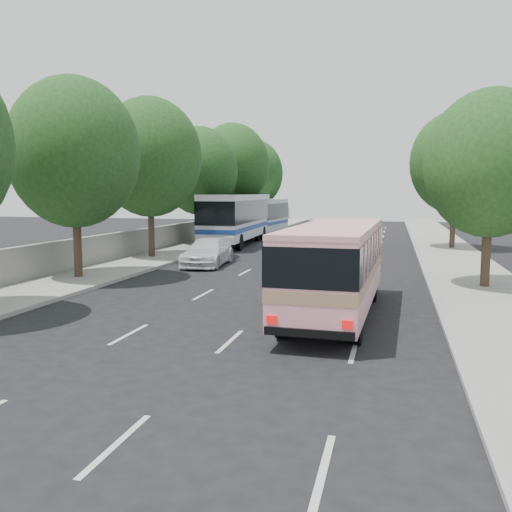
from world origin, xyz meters
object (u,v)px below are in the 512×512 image
(tour_coach_rear, at_px, (260,214))
(tour_coach_front, at_px, (237,214))
(pink_bus, at_px, (336,260))
(pink_taxi, at_px, (298,263))
(white_pickup, at_px, (208,252))

(tour_coach_rear, bearing_deg, tour_coach_front, -86.73)
(pink_bus, xyz_separation_m, tour_coach_front, (-9.65, 22.16, 0.46))
(pink_bus, relative_size, pink_taxi, 2.10)
(tour_coach_front, height_order, tour_coach_rear, tour_coach_front)
(pink_bus, xyz_separation_m, white_pickup, (-7.85, 10.30, -1.07))
(pink_taxi, height_order, tour_coach_rear, tour_coach_rear)
(tour_coach_front, bearing_deg, pink_bus, -69.18)
(white_pickup, relative_size, tour_coach_rear, 0.45)
(pink_taxi, height_order, tour_coach_front, tour_coach_front)
(pink_taxi, xyz_separation_m, white_pickup, (-5.50, 3.56, -0.02))
(pink_taxi, height_order, white_pickup, pink_taxi)
(pink_bus, distance_m, tour_coach_rear, 30.77)
(pink_bus, height_order, white_pickup, pink_bus)
(pink_bus, distance_m, pink_taxi, 7.22)
(pink_bus, height_order, pink_taxi, pink_bus)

